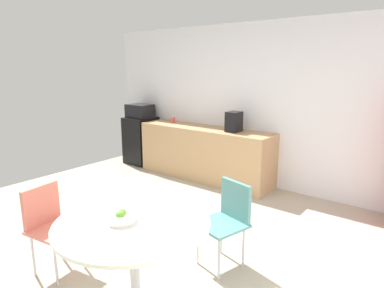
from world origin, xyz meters
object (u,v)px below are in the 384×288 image
round_table (133,235)px  microwave (140,111)px  chair_coral (49,219)px  mug_white (173,120)px  coffee_maker (234,122)px  mini_fridge (141,140)px  chair_teal (228,214)px  fruit_bowl (121,217)px

round_table → microwave: bearing=135.8°
chair_coral → mug_white: (-1.22, 3.17, 0.43)m
chair_coral → coffee_maker: (0.13, 3.10, 0.54)m
mini_fridge → round_table: size_ratio=0.77×
mini_fridge → chair_coral: 3.70m
round_table → coffee_maker: (-0.88, 2.95, 0.43)m
chair_teal → chair_coral: 1.70m
round_table → chair_teal: 1.03m
microwave → chair_coral: microwave is taller
mug_white → microwave: bearing=-175.1°
mini_fridge → microwave: 0.60m
mini_fridge → fruit_bowl: 4.25m
mug_white → coffee_maker: 1.36m
microwave → fruit_bowl: bearing=-45.4°
microwave → mug_white: bearing=4.9°
chair_coral → fruit_bowl: (0.95, 0.08, 0.27)m
chair_coral → mini_fridge: bearing=123.1°
chair_coral → microwave: bearing=123.1°
round_table → mini_fridge: bearing=135.8°
round_table → fruit_bowl: fruit_bowl is taller
microwave → chair_teal: (3.29, -1.96, -0.54)m
mini_fridge → chair_teal: bearing=-30.8°
microwave → fruit_bowl: 4.25m
chair_teal → mug_white: 3.24m
mini_fridge → round_table: mini_fridge is taller
chair_teal → fruit_bowl: (-0.32, -1.05, 0.27)m
mug_white → coffee_maker: coffee_maker is taller
microwave → round_table: bearing=-44.2°
chair_coral → coffee_maker: 3.15m
fruit_bowl → mug_white: 3.78m
mug_white → coffee_maker: bearing=-2.9°
chair_teal → fruit_bowl: 1.13m
chair_coral → fruit_bowl: fruit_bowl is taller
chair_teal → chair_coral: size_ratio=1.00×
fruit_bowl → coffee_maker: 3.14m
mug_white → coffee_maker: size_ratio=0.40×
round_table → chair_coral: size_ratio=1.45×
round_table → chair_coral: bearing=-171.8°
chair_coral → mug_white: mug_white is taller
round_table → fruit_bowl: size_ratio=5.19×
fruit_bowl → mug_white: (-2.17, 3.09, 0.16)m
chair_coral → coffee_maker: coffee_maker is taller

